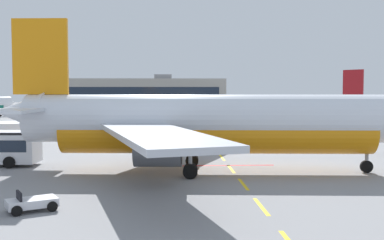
% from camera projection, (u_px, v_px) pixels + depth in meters
% --- Properties ---
extents(ground, '(400.00, 400.00, 0.00)m').
position_uv_depth(ground, '(381.00, 141.00, 59.56)').
color(ground, gray).
extents(apron_paint_markings, '(8.00, 97.38, 0.01)m').
position_uv_depth(apron_paint_markings, '(212.00, 145.00, 55.81)').
color(apron_paint_markings, yellow).
rests_on(apron_paint_markings, ground).
extents(airliner_foreground, '(34.81, 34.53, 12.20)m').
position_uv_depth(airliner_foreground, '(209.00, 123.00, 36.96)').
color(airliner_foreground, silver).
rests_on(airliner_foreground, ground).
extents(airliner_far_center, '(23.32, 25.26, 9.94)m').
position_uv_depth(airliner_far_center, '(298.00, 108.00, 85.32)').
color(airliner_far_center, silver).
rests_on(airliner_far_center, ground).
extents(fuel_service_truck, '(4.58, 7.40, 3.14)m').
position_uv_depth(fuel_service_truck, '(8.00, 136.00, 50.18)').
color(fuel_service_truck, black).
rests_on(fuel_service_truck, ground).
extents(terminal_satellite, '(60.26, 18.80, 12.07)m').
position_uv_depth(terminal_satellite, '(137.00, 94.00, 162.31)').
color(terminal_satellite, '#9E998E').
rests_on(terminal_satellite, ground).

